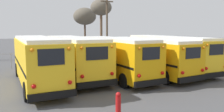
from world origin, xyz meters
TOP-DOWN VIEW (x-y plane):
  - ground_plane at (0.00, 0.00)m, footprint 160.00×160.00m
  - school_bus_0 at (-5.80, -0.78)m, footprint 2.61×9.70m
  - school_bus_1 at (-2.90, 0.74)m, footprint 2.64×10.42m
  - school_bus_2 at (0.00, -0.76)m, footprint 2.76×9.56m
  - school_bus_3 at (2.90, -0.69)m, footprint 3.09×10.47m
  - school_bus_4 at (5.80, -0.21)m, footprint 2.86×10.87m
  - utility_pole at (4.73, 11.18)m, footprint 1.80×0.27m
  - bare_tree_0 at (5.56, 15.20)m, footprint 3.25×3.25m
  - bare_tree_1 at (5.18, 21.91)m, footprint 4.09×4.09m
  - fence_line at (0.00, 6.90)m, footprint 19.66×0.06m
  - fire_hydrant at (-3.32, -7.92)m, footprint 0.24×0.24m

SIDE VIEW (x-z plane):
  - ground_plane at x=0.00m, z-range 0.00..0.00m
  - fire_hydrant at x=-3.32m, z-range 0.00..1.04m
  - fence_line at x=0.00m, z-range 0.28..1.70m
  - school_bus_3 at x=2.90m, z-range 0.15..3.12m
  - school_bus_2 at x=0.00m, z-range 0.13..3.21m
  - school_bus_4 at x=5.80m, z-range 0.14..3.25m
  - school_bus_1 at x=-2.90m, z-range 0.15..3.28m
  - school_bus_0 at x=-5.80m, z-range 0.14..3.37m
  - utility_pole at x=4.73m, z-range 0.17..8.63m
  - bare_tree_1 at x=5.18m, z-range 2.22..9.80m
  - bare_tree_0 at x=5.56m, z-range 2.77..11.04m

